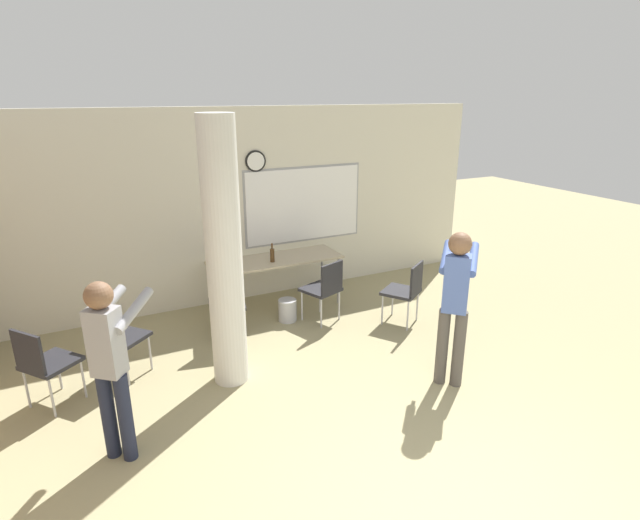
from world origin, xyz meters
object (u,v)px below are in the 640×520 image
bottle_on_table (272,255)px  person_watching_back (110,357)px  chair_table_right (324,287)px  folding_table (275,262)px  chair_mid_room (406,288)px  chair_by_left_wall (44,361)px  chair_table_left (227,302)px  chair_near_pillar (118,336)px  person_playing_side (455,297)px

bottle_on_table → person_watching_back: bearing=-135.6°
bottle_on_table → chair_table_right: (0.49, -0.64, -0.33)m
folding_table → chair_mid_room: 1.87m
chair_by_left_wall → person_watching_back: person_watching_back is taller
chair_mid_room → chair_table_left: size_ratio=1.00×
chair_near_pillar → chair_mid_room: same height
chair_near_pillar → chair_table_right: 2.64m
chair_mid_room → folding_table: bearing=136.2°
chair_by_left_wall → chair_near_pillar: 0.74m
chair_table_left → person_playing_side: size_ratio=0.52×
chair_by_left_wall → person_watching_back: size_ratio=0.54×
chair_mid_room → person_playing_side: bearing=-107.1°
folding_table → chair_near_pillar: bearing=-155.4°
chair_near_pillar → chair_table_right: bearing=6.0°
chair_table_left → person_watching_back: person_watching_back is taller
chair_table_right → chair_table_left: size_ratio=1.00×
chair_near_pillar → chair_mid_room: size_ratio=1.00×
bottle_on_table → chair_by_left_wall: 3.07m
folding_table → person_watching_back: 3.31m
folding_table → chair_by_left_wall: chair_by_left_wall is taller
chair_near_pillar → person_watching_back: size_ratio=0.54×
bottle_on_table → chair_table_left: size_ratio=0.30×
person_playing_side → chair_by_left_wall: bearing=159.7°
chair_table_left → folding_table: bearing=35.9°
chair_table_right → person_watching_back: (-2.75, -1.58, 0.43)m
chair_near_pillar → person_playing_side: size_ratio=0.52×
bottle_on_table → chair_table_left: (-0.83, -0.56, -0.33)m
chair_table_right → person_playing_side: bearing=-75.2°
folding_table → chair_mid_room: bearing=-43.8°
bottle_on_table → person_watching_back: size_ratio=0.17×
person_watching_back → bottle_on_table: bearing=44.4°
person_watching_back → chair_table_right: bearing=29.9°
folding_table → person_watching_back: person_watching_back is taller
chair_mid_room → person_watching_back: size_ratio=0.54×
bottle_on_table → chair_near_pillar: bearing=-156.9°
folding_table → chair_table_left: chair_table_left is taller
person_playing_side → person_watching_back: person_playing_side is taller
folding_table → person_playing_side: (0.91, -2.68, 0.30)m
chair_by_left_wall → chair_table_left: (2.00, 0.60, 0.00)m
chair_mid_room → person_playing_side: 1.53m
bottle_on_table → person_watching_back: 3.17m
bottle_on_table → chair_table_left: bottle_on_table is taller
person_playing_side → chair_table_right: bearing=104.8°
bottle_on_table → person_playing_side: 2.76m
chair_near_pillar → chair_table_left: size_ratio=1.00×
chair_by_left_wall → chair_table_left: bearing=16.7°
person_playing_side → person_watching_back: 3.28m
chair_by_left_wall → chair_table_right: same height
chair_table_right → person_playing_side: size_ratio=0.52×
chair_near_pillar → chair_table_right: size_ratio=1.00×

